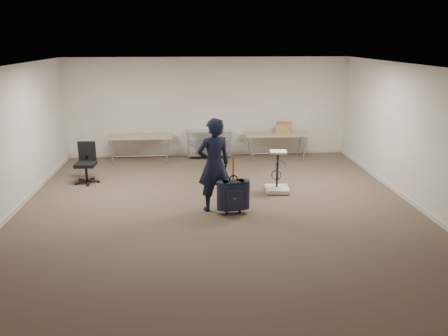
{
  "coord_description": "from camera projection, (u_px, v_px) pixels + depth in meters",
  "views": [
    {
      "loc": [
        -0.54,
        -7.9,
        3.3
      ],
      "look_at": [
        0.12,
        0.3,
        0.84
      ],
      "focal_mm": 35.0,
      "sensor_mm": 36.0,
      "label": 1
    }
  ],
  "objects": [
    {
      "name": "room_shell",
      "position": [
        215.0,
        188.0,
        9.84
      ],
      "size": [
        8.0,
        9.0,
        9.0
      ],
      "color": "beige",
      "rests_on": "ground"
    },
    {
      "name": "office_chair",
      "position": [
        87.0,
        171.0,
        10.31
      ],
      "size": [
        0.58,
        0.58,
        0.96
      ],
      "color": "black",
      "rests_on": "ground"
    },
    {
      "name": "suitcase",
      "position": [
        233.0,
        195.0,
        8.43
      ],
      "size": [
        0.44,
        0.29,
        1.13
      ],
      "color": "black",
      "rests_on": "ground"
    },
    {
      "name": "person",
      "position": [
        214.0,
        165.0,
        8.49
      ],
      "size": [
        0.78,
        0.63,
        1.86
      ],
      "primitive_type": "imported",
      "rotation": [
        0.0,
        0.0,
        3.46
      ],
      "color": "black",
      "rests_on": "ground"
    },
    {
      "name": "wire_shelf",
      "position": [
        209.0,
        143.0,
        12.42
      ],
      "size": [
        1.22,
        0.47,
        0.8
      ],
      "color": "silver",
      "rests_on": "ground"
    },
    {
      "name": "cardboard_box",
      "position": [
        284.0,
        128.0,
        12.23
      ],
      "size": [
        0.49,
        0.42,
        0.31
      ],
      "primitive_type": "cube",
      "rotation": [
        0.0,
        0.0,
        -0.29
      ],
      "color": "#9D7249",
      "rests_on": "folding_table_right"
    },
    {
      "name": "folding_table_right",
      "position": [
        277.0,
        135.0,
        12.26
      ],
      "size": [
        1.8,
        0.75,
        0.73
      ],
      "color": "#947B5B",
      "rests_on": "ground"
    },
    {
      "name": "equipment_cart",
      "position": [
        277.0,
        181.0,
        9.69
      ],
      "size": [
        0.56,
        0.56,
        0.94
      ],
      "color": "beige",
      "rests_on": "ground"
    },
    {
      "name": "ground",
      "position": [
        219.0,
        214.0,
        8.53
      ],
      "size": [
        9.0,
        9.0,
        0.0
      ],
      "primitive_type": "plane",
      "color": "#4A392D",
      "rests_on": "ground"
    },
    {
      "name": "folding_table_left",
      "position": [
        140.0,
        138.0,
        11.97
      ],
      "size": [
        1.8,
        0.75,
        0.73
      ],
      "color": "#947B5B",
      "rests_on": "ground"
    }
  ]
}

